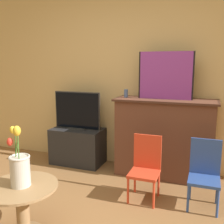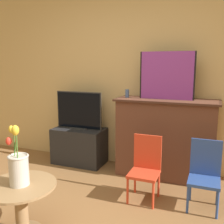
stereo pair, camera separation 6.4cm
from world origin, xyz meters
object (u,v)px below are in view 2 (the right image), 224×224
Objects in this scene: painting at (167,76)px; chair_blue at (205,172)px; chair_red at (145,165)px; tv_monitor at (79,111)px; vase_tulips at (18,167)px.

chair_blue is at bearing -49.59° from painting.
chair_red is (-0.07, -0.67, -0.93)m from painting.
painting is 0.97× the size of tv_monitor.
tv_monitor is at bearing -179.51° from painting.
painting is at bearing 61.75° from vase_tulips.
tv_monitor reaches higher than vase_tulips.
tv_monitor is 1.70m from vase_tulips.
tv_monitor is (-1.23, -0.01, -0.52)m from painting.
tv_monitor reaches higher than chair_red.
tv_monitor is 1.39m from chair_red.
tv_monitor is at bearing 150.47° from chair_red.
vase_tulips is (0.34, -1.65, -0.17)m from tv_monitor.
painting reaches higher than vase_tulips.
painting is 2.01m from vase_tulips.
chair_blue is (0.60, 0.05, 0.00)m from chair_red.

